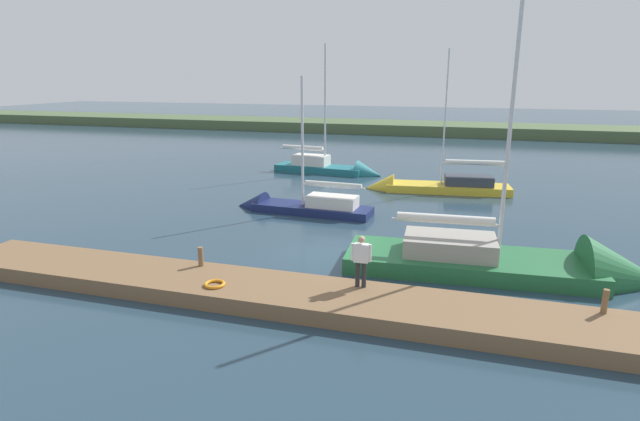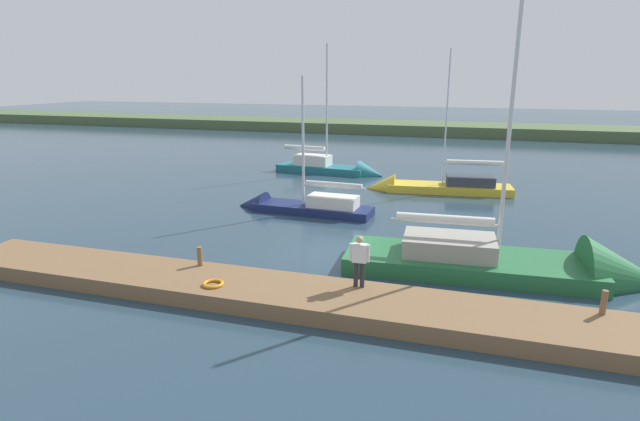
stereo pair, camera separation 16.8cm
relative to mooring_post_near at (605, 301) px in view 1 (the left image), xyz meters
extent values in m
plane|color=#263D4C|center=(8.72, -3.72, -0.86)|extent=(200.00, 200.00, 0.00)
cube|color=#4C603D|center=(8.72, -49.29, -0.86)|extent=(180.00, 8.00, 2.40)
cube|color=brown|center=(8.72, 0.89, -0.61)|extent=(24.92, 2.54, 0.52)
cylinder|color=brown|center=(0.00, 0.00, 0.00)|extent=(0.17, 0.17, 0.70)
cylinder|color=brown|center=(12.46, 0.00, -0.01)|extent=(0.18, 0.18, 0.67)
torus|color=orange|center=(11.20, 1.40, -0.30)|extent=(0.66, 0.66, 0.10)
cube|color=gold|center=(5.02, -16.53, -0.83)|extent=(7.47, 2.69, 0.87)
cone|color=gold|center=(9.13, -16.08, -0.83)|extent=(1.92, 2.09, 1.91)
cube|color=#333842|center=(3.82, -16.66, -0.11)|extent=(2.93, 1.80, 0.57)
cylinder|color=silver|center=(5.43, -16.49, 3.55)|extent=(0.09, 0.09, 7.89)
cylinder|color=silver|center=(3.54, -16.69, 0.87)|extent=(3.78, 0.49, 0.07)
cylinder|color=silver|center=(3.54, -16.69, 0.99)|extent=(3.43, 0.66, 0.29)
cube|color=#236638|center=(3.62, -3.53, -0.73)|extent=(8.92, 3.43, 0.91)
cone|color=#236638|center=(-1.48, -3.83, -0.73)|extent=(2.80, 3.07, 2.92)
cube|color=gray|center=(4.32, -3.49, 0.06)|extent=(3.34, 2.17, 0.67)
cylinder|color=silver|center=(2.64, -3.59, 4.15)|extent=(0.14, 0.14, 8.85)
cylinder|color=silver|center=(4.53, -3.48, 0.91)|extent=(3.79, 0.33, 0.11)
cylinder|color=silver|center=(4.53, -3.48, 1.03)|extent=(3.43, 0.51, 0.31)
cube|color=#1E6B75|center=(14.36, -20.56, -0.80)|extent=(6.74, 2.61, 0.85)
cone|color=#1E6B75|center=(10.60, -20.18, -0.80)|extent=(1.95, 2.12, 1.95)
cube|color=silver|center=(15.07, -20.63, -0.01)|extent=(2.72, 1.64, 0.74)
cylinder|color=silver|center=(13.96, -20.52, 3.88)|extent=(0.14, 0.14, 8.52)
cylinder|color=silver|center=(15.73, -20.70, 0.74)|extent=(3.54, 0.47, 0.11)
cylinder|color=silver|center=(15.73, -20.70, 0.86)|extent=(3.21, 0.62, 0.30)
cube|color=navy|center=(11.44, -9.47, -0.82)|extent=(6.24, 2.02, 0.74)
cone|color=navy|center=(14.94, -9.66, -0.82)|extent=(1.61, 1.77, 1.69)
cube|color=silver|center=(10.36, -9.41, -0.15)|extent=(2.57, 1.35, 0.59)
cylinder|color=silver|center=(11.95, -9.50, 2.77)|extent=(0.13, 0.13, 6.43)
cylinder|color=silver|center=(10.32, -9.41, 0.62)|extent=(3.28, 0.28, 0.10)
cylinder|color=silver|center=(10.32, -9.41, 0.74)|extent=(2.96, 0.38, 0.22)
cylinder|color=#28282D|center=(6.71, 0.16, 0.06)|extent=(0.14, 0.14, 0.82)
cylinder|color=#28282D|center=(6.91, 0.17, 0.06)|extent=(0.14, 0.14, 0.82)
cube|color=white|center=(6.81, 0.17, 0.76)|extent=(0.46, 0.24, 0.58)
sphere|color=tan|center=(6.81, 0.17, 1.19)|extent=(0.22, 0.22, 0.22)
cylinder|color=white|center=(6.54, 0.15, 0.78)|extent=(0.09, 0.09, 0.55)
cylinder|color=white|center=(7.09, 0.18, 0.78)|extent=(0.09, 0.09, 0.55)
camera|label=1|loc=(3.85, 14.44, 6.00)|focal=28.32mm
camera|label=2|loc=(3.69, 14.39, 6.00)|focal=28.32mm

